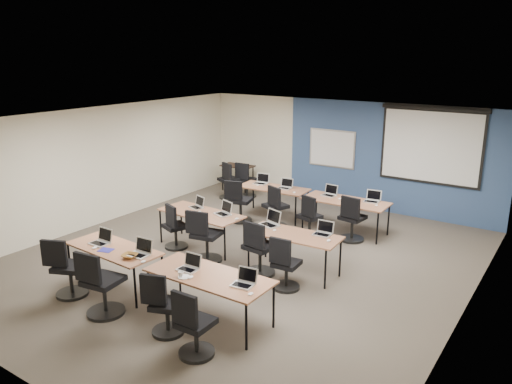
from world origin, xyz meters
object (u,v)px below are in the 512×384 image
Objects in this scene: laptop_3 at (244,281)px; task_chair_4 at (175,230)px; task_chair_10 at (309,220)px; laptop_11 at (372,199)px; laptop_10 at (330,193)px; task_chair_7 at (285,268)px; task_chair_0 at (67,272)px; laptop_9 at (285,186)px; task_chair_6 at (259,253)px; spare_chair_b at (229,184)px; task_chair_5 at (205,240)px; task_chair_9 at (275,210)px; laptop_1 at (140,251)px; laptop_6 at (271,221)px; training_table_mid_right at (294,237)px; utility_table at (238,168)px; laptop_0 at (101,240)px; training_table_mid_left at (201,215)px; laptop_5 at (224,211)px; spare_chair_a at (246,183)px; training_table_front_left at (114,250)px; laptop_8 at (261,181)px; task_chair_11 at (352,222)px; whiteboard at (332,149)px; projector_screen at (431,141)px; task_chair_2 at (164,309)px; training_table_back_right at (346,202)px; task_chair_8 at (239,205)px; laptop_2 at (189,266)px; training_table_back_left at (273,189)px; training_table_front_right at (209,277)px; laptop_4 at (197,205)px; laptop_7 at (323,231)px; task_chair_3 at (193,329)px; task_chair_1 at (101,289)px.

task_chair_4 is at bearing 142.17° from laptop_3.
laptop_11 reaches higher than task_chair_10.
task_chair_7 is at bearing -71.30° from laptop_10.
task_chair_4 is (0.04, 2.50, -0.02)m from task_chair_0.
task_chair_6 is at bearing -74.61° from laptop_9.
task_chair_7 is 5.54m from spare_chair_b.
task_chair_5 reaches higher than task_chair_9.
laptop_1 is at bearing -43.79° from spare_chair_b.
laptop_6 is 4.35m from spare_chair_b.
training_table_mid_right is 2.71m from laptop_1.
task_chair_6 is at bearing 24.08° from task_chair_0.
laptop_10 reaches higher than utility_table.
training_table_mid_right is at bearing 23.70° from task_chair_0.
training_table_mid_left is at bearing 82.56° from laptop_0.
spare_chair_a is (-1.77, 3.27, -0.39)m from laptop_5.
training_table_front_left is 1.73× the size of task_chair_0.
laptop_8 is at bearing 92.95° from task_chair_5.
task_chair_6 is 2.58m from task_chair_11.
task_chair_5 is at bearing -97.00° from task_chair_10.
task_chair_6 is at bearing -82.63° from laptop_10.
projector_screen is at bearing -0.45° from whiteboard.
task_chair_2 is at bearing -64.37° from utility_table.
task_chair_11 reaches higher than laptop_3.
task_chair_0 is 3.18× the size of laptop_10.
training_table_back_right is at bearing -11.50° from laptop_9.
laptop_2 is at bearing -80.28° from task_chair_8.
laptop_3 is at bearing -68.28° from laptop_8.
laptop_6 is at bearing 24.32° from task_chair_5.
laptop_5 is 2.19m from task_chair_7.
training_table_back_left is at bearing 147.41° from task_chair_9.
training_table_back_left is (-3.11, -1.85, -1.20)m from projector_screen.
laptop_4 reaches higher than training_table_front_right.
task_chair_5 is 4.43m from spare_chair_a.
laptop_8 is 0.72m from laptop_9.
laptop_1 is 0.37× the size of utility_table.
laptop_2 reaches higher than utility_table.
training_table_back_left is 3.29m from laptop_7.
task_chair_3 is 1.01× the size of task_chair_4.
whiteboard is at bearing 96.05° from task_chair_4.
laptop_8 is (-2.88, 2.35, 0.00)m from laptop_7.
task_chair_1 reaches higher than laptop_0.
task_chair_3 is (2.72, -0.79, -0.39)m from laptop_0.
projector_screen is at bearing 75.35° from task_chair_7.
laptop_0 is 5.71m from laptop_11.
laptop_9 reaches higher than laptop_2.
laptop_5 is (-1.18, 2.38, 0.01)m from laptop_2.
task_chair_2 is 3.23m from task_chair_4.
laptop_11 is (0.96, 4.88, 0.00)m from laptop_2.
task_chair_1 reaches higher than utility_table.
task_chair_11 is (2.43, 2.00, -0.27)m from training_table_mid_left.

